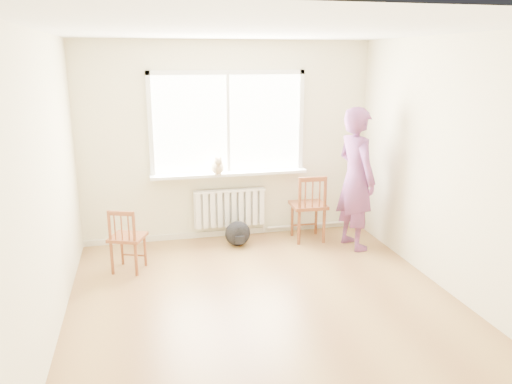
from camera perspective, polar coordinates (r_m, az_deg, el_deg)
floor at (r=5.20m, az=1.40°, el=-13.16°), size 4.50×4.50×0.00m
ceiling at (r=4.59m, az=1.63°, el=18.05°), size 4.50×4.50×0.00m
back_wall at (r=6.88m, az=-3.24°, el=5.74°), size 4.00×0.01×2.70m
window at (r=6.81m, az=-3.25°, el=8.30°), size 2.12×0.05×1.42m
windowsill at (r=6.85m, az=-3.03°, el=2.13°), size 2.15×0.22×0.04m
radiator at (r=6.99m, az=-3.00°, el=-1.76°), size 1.00×0.12×0.55m
heating_pipe at (r=7.44m, az=6.53°, el=-3.70°), size 1.40×0.04×0.04m
baseboard at (r=7.19m, az=-3.07°, el=-4.64°), size 4.00×0.03×0.08m
chair_left at (r=6.07m, az=-14.60°, el=-5.33°), size 0.49×0.48×0.78m
chair_right at (r=6.88m, az=6.11°, el=-1.81°), size 0.48×0.46×0.94m
person at (r=6.64m, az=11.35°, el=1.49°), size 0.57×0.76×1.87m
cat at (r=6.71m, az=-4.43°, el=2.97°), size 0.19×0.41×0.27m
backpack at (r=6.76m, az=-2.11°, el=-4.75°), size 0.38×0.31×0.34m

